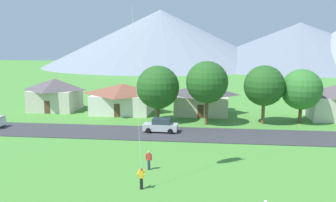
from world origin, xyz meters
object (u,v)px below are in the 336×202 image
at_px(tree_left_of_center, 302,89).
at_px(parked_car_silver_mid_west, 161,126).
at_px(house_rightmost, 123,97).
at_px(tree_near_left, 264,86).
at_px(tree_center, 207,82).
at_px(watcher_person, 149,160).
at_px(house_leftmost, 202,98).
at_px(tree_near_right, 158,87).
at_px(house_right_center, 55,94).
at_px(soccer_ball, 266,202).

height_order(tree_left_of_center, parked_car_silver_mid_west, tree_left_of_center).
bearing_deg(house_rightmost, parked_car_silver_mid_west, -57.84).
relative_size(tree_near_left, tree_left_of_center, 1.07).
relative_size(tree_near_left, tree_center, 0.93).
relative_size(tree_left_of_center, watcher_person, 4.45).
height_order(house_leftmost, tree_near_left, tree_near_left).
bearing_deg(tree_center, tree_near_right, 172.22).
bearing_deg(tree_near_left, parked_car_silver_mid_west, -153.35).
distance_m(house_leftmost, tree_near_right, 9.55).
height_order(tree_center, parked_car_silver_mid_west, tree_center).
height_order(house_right_center, tree_center, tree_center).
distance_m(house_leftmost, house_right_center, 23.79).
xyz_separation_m(tree_left_of_center, parked_car_silver_mid_west, (-18.14, -7.39, -3.83)).
relative_size(tree_near_left, tree_near_right, 1.01).
xyz_separation_m(tree_near_left, soccer_ball, (-3.06, -25.78, -5.09)).
bearing_deg(house_rightmost, house_leftmost, 3.70).
xyz_separation_m(house_rightmost, tree_center, (13.24, -7.29, 3.36)).
xyz_separation_m(tree_left_of_center, tree_near_right, (-19.40, -1.40, 0.18)).
height_order(tree_left_of_center, tree_near_right, tree_near_right).
relative_size(house_leftmost, parked_car_silver_mid_west, 2.02).
height_order(house_right_center, tree_near_left, tree_near_left).
bearing_deg(tree_left_of_center, house_right_center, 171.58).
distance_m(tree_center, soccer_ball, 25.32).
bearing_deg(watcher_person, tree_center, 75.98).
bearing_deg(house_right_center, tree_near_right, -21.08).
relative_size(house_leftmost, house_right_center, 1.10).
relative_size(parked_car_silver_mid_west, soccer_ball, 17.71).
xyz_separation_m(tree_center, parked_car_silver_mid_west, (-5.47, -5.06, -4.87)).
xyz_separation_m(house_rightmost, tree_near_right, (6.51, -6.37, 2.50)).
height_order(house_leftmost, soccer_ball, house_leftmost).
relative_size(house_leftmost, watcher_person, 5.13).
relative_size(tree_near_right, parked_car_silver_mid_west, 1.85).
distance_m(house_right_center, tree_near_left, 33.04).
distance_m(house_rightmost, soccer_ball, 36.30).
relative_size(parked_car_silver_mid_west, watcher_person, 2.54).
bearing_deg(house_leftmost, tree_center, -83.44).
bearing_deg(soccer_ball, tree_left_of_center, 73.03).
xyz_separation_m(house_right_center, tree_near_right, (17.99, -6.93, 2.19)).
xyz_separation_m(house_leftmost, tree_near_right, (-5.80, -7.17, 2.49)).
bearing_deg(soccer_ball, tree_near_left, 83.23).
bearing_deg(parked_car_silver_mid_west, tree_center, 42.78).
distance_m(tree_left_of_center, tree_center, 12.92).
xyz_separation_m(house_leftmost, house_right_center, (-23.78, -0.23, 0.31)).
xyz_separation_m(parked_car_silver_mid_west, watcher_person, (0.86, -13.42, 0.01)).
height_order(house_right_center, parked_car_silver_mid_west, house_right_center).
distance_m(house_right_center, parked_car_silver_mid_west, 23.25).
bearing_deg(tree_near_right, tree_left_of_center, 4.14).
distance_m(tree_near_right, soccer_ball, 28.01).
bearing_deg(parked_car_silver_mid_west, tree_left_of_center, 22.15).
distance_m(house_leftmost, tree_left_of_center, 14.95).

